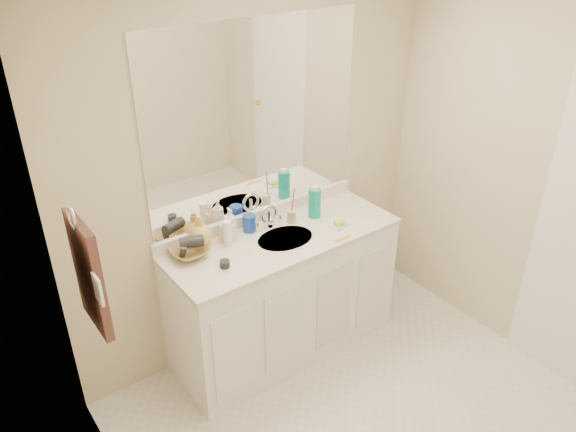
# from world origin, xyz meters

# --- Properties ---
(wall_back) EXTENTS (2.60, 0.02, 2.40)m
(wall_back) POSITION_xyz_m (0.00, 1.30, 1.20)
(wall_back) COLOR beige
(wall_back) RESTS_ON floor
(wall_left) EXTENTS (0.02, 2.60, 2.40)m
(wall_left) POSITION_xyz_m (-1.30, 0.00, 1.20)
(wall_left) COLOR beige
(wall_left) RESTS_ON floor
(wall_right) EXTENTS (0.02, 2.60, 2.40)m
(wall_right) POSITION_xyz_m (1.30, 0.00, 1.20)
(wall_right) COLOR beige
(wall_right) RESTS_ON floor
(vanity_cabinet) EXTENTS (1.50, 0.55, 0.85)m
(vanity_cabinet) POSITION_xyz_m (0.00, 1.02, 0.42)
(vanity_cabinet) COLOR white
(vanity_cabinet) RESTS_ON floor
(countertop) EXTENTS (1.52, 0.57, 0.03)m
(countertop) POSITION_xyz_m (0.00, 1.02, 0.86)
(countertop) COLOR silver
(countertop) RESTS_ON vanity_cabinet
(backsplash) EXTENTS (1.52, 0.03, 0.08)m
(backsplash) POSITION_xyz_m (0.00, 1.29, 0.92)
(backsplash) COLOR white
(backsplash) RESTS_ON countertop
(sink_basin) EXTENTS (0.37, 0.37, 0.02)m
(sink_basin) POSITION_xyz_m (0.00, 1.00, 0.87)
(sink_basin) COLOR beige
(sink_basin) RESTS_ON countertop
(faucet) EXTENTS (0.02, 0.02, 0.11)m
(faucet) POSITION_xyz_m (0.00, 1.18, 0.94)
(faucet) COLOR silver
(faucet) RESTS_ON countertop
(mirror) EXTENTS (1.48, 0.01, 1.20)m
(mirror) POSITION_xyz_m (0.00, 1.29, 1.56)
(mirror) COLOR white
(mirror) RESTS_ON wall_back
(blue_mug) EXTENTS (0.11, 0.11, 0.11)m
(blue_mug) POSITION_xyz_m (-0.13, 1.21, 0.94)
(blue_mug) COLOR #173C9E
(blue_mug) RESTS_ON countertop
(tan_cup) EXTENTS (0.08, 0.08, 0.08)m
(tan_cup) POSITION_xyz_m (0.15, 1.14, 0.92)
(tan_cup) COLOR beige
(tan_cup) RESTS_ON countertop
(toothbrush) EXTENTS (0.02, 0.04, 0.20)m
(toothbrush) POSITION_xyz_m (0.16, 1.14, 1.03)
(toothbrush) COLOR #E33B95
(toothbrush) RESTS_ON tan_cup
(mouthwash_bottle) EXTENTS (0.11, 0.11, 0.20)m
(mouthwash_bottle) POSITION_xyz_m (0.32, 1.12, 0.98)
(mouthwash_bottle) COLOR #0D9C8A
(mouthwash_bottle) RESTS_ON countertop
(soap_dish) EXTENTS (0.11, 0.10, 0.01)m
(soap_dish) POSITION_xyz_m (0.37, 0.92, 0.89)
(soap_dish) COLOR silver
(soap_dish) RESTS_ON countertop
(green_soap) EXTENTS (0.07, 0.06, 0.02)m
(green_soap) POSITION_xyz_m (0.37, 0.92, 0.90)
(green_soap) COLOR #ACDD35
(green_soap) RESTS_ON soap_dish
(orange_comb) EXTENTS (0.12, 0.03, 0.01)m
(orange_comb) POSITION_xyz_m (0.28, 0.79, 0.88)
(orange_comb) COLOR #FFAA1A
(orange_comb) RESTS_ON countertop
(dark_jar) EXTENTS (0.07, 0.07, 0.04)m
(dark_jar) POSITION_xyz_m (-0.46, 0.95, 0.90)
(dark_jar) COLOR black
(dark_jar) RESTS_ON countertop
(extra_white_bottle) EXTENTS (0.06, 0.06, 0.17)m
(extra_white_bottle) POSITION_xyz_m (-0.33, 1.14, 0.96)
(extra_white_bottle) COLOR white
(extra_white_bottle) RESTS_ON countertop
(soap_bottle_white) EXTENTS (0.08, 0.08, 0.20)m
(soap_bottle_white) POSITION_xyz_m (-0.27, 1.22, 0.98)
(soap_bottle_white) COLOR white
(soap_bottle_white) RESTS_ON countertop
(soap_bottle_cream) EXTENTS (0.09, 0.10, 0.17)m
(soap_bottle_cream) POSITION_xyz_m (-0.30, 1.18, 0.97)
(soap_bottle_cream) COLOR beige
(soap_bottle_cream) RESTS_ON countertop
(soap_bottle_yellow) EXTENTS (0.15, 0.15, 0.19)m
(soap_bottle_yellow) POSITION_xyz_m (-0.45, 1.25, 0.97)
(soap_bottle_yellow) COLOR #E6BA59
(soap_bottle_yellow) RESTS_ON countertop
(wicker_basket) EXTENTS (0.23, 0.23, 0.05)m
(wicker_basket) POSITION_xyz_m (-0.57, 1.17, 0.91)
(wicker_basket) COLOR olive
(wicker_basket) RESTS_ON countertop
(hair_dryer) EXTENTS (0.15, 0.11, 0.07)m
(hair_dryer) POSITION_xyz_m (-0.55, 1.17, 0.97)
(hair_dryer) COLOR black
(hair_dryer) RESTS_ON wicker_basket
(towel_ring) EXTENTS (0.01, 0.11, 0.11)m
(towel_ring) POSITION_xyz_m (-1.27, 0.77, 1.55)
(towel_ring) COLOR silver
(towel_ring) RESTS_ON wall_left
(hand_towel) EXTENTS (0.04, 0.32, 0.55)m
(hand_towel) POSITION_xyz_m (-1.25, 0.77, 1.25)
(hand_towel) COLOR #341F1C
(hand_towel) RESTS_ON towel_ring
(switch_plate) EXTENTS (0.01, 0.08, 0.13)m
(switch_plate) POSITION_xyz_m (-1.27, 0.57, 1.30)
(switch_plate) COLOR white
(switch_plate) RESTS_ON wall_left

